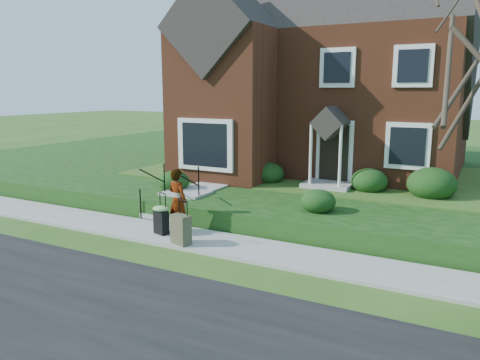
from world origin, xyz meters
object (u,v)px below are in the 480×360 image
Objects in this scene: front_steps at (178,201)px; woman at (178,200)px; suitcase_black at (161,218)px; suitcase_olive at (181,229)px.

woman is (1.09, -1.52, 0.47)m from front_steps.
woman is 0.65m from suitcase_black.
front_steps is at bearing 144.11° from suitcase_olive.
front_steps is 1.81× the size of suitcase_olive.
suitcase_olive is at bearing 142.01° from woman.
woman reaches higher than suitcase_olive.
suitcase_olive is (1.80, -2.40, -0.02)m from front_steps.
front_steps is 1.81× the size of suitcase_black.
suitcase_olive is (0.96, -0.45, -0.06)m from suitcase_black.
suitcase_black is (0.84, -1.95, 0.04)m from front_steps.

